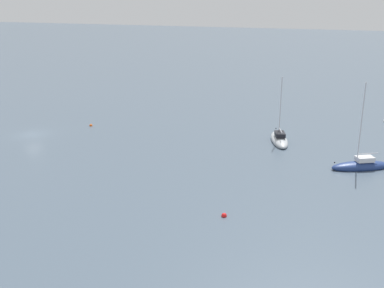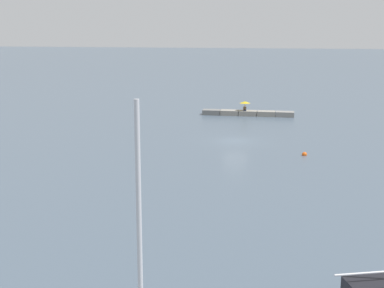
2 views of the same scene
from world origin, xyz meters
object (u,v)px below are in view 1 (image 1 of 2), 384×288
object	(u,v)px
mooring_buoy_mid	(224,216)
sailboat_navy_mid	(361,166)
sailboat_grey_near	(279,139)
mooring_buoy_near	(91,125)

from	to	relation	value
mooring_buoy_mid	sailboat_navy_mid	bearing A→B (deg)	147.34
sailboat_grey_near	mooring_buoy_mid	distance (m)	24.74
mooring_buoy_mid	sailboat_grey_near	bearing A→B (deg)	179.21
mooring_buoy_near	sailboat_navy_mid	bearing A→B (deg)	83.53
sailboat_navy_mid	mooring_buoy_near	bearing A→B (deg)	53.89
sailboat_grey_near	mooring_buoy_near	bearing A→B (deg)	165.63
sailboat_navy_mid	mooring_buoy_mid	world-z (taller)	sailboat_navy_mid
sailboat_grey_near	mooring_buoy_near	world-z (taller)	sailboat_grey_near
sailboat_grey_near	sailboat_navy_mid	distance (m)	13.06
mooring_buoy_near	mooring_buoy_mid	xyz separation A→B (m)	(22.29, 28.80, 0.01)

